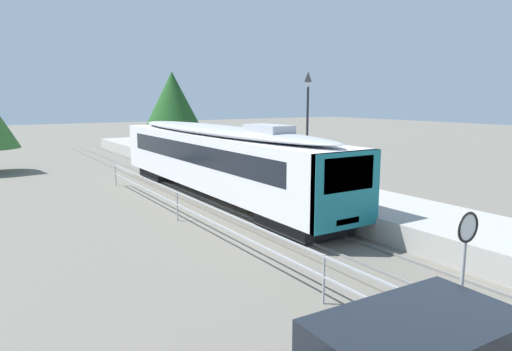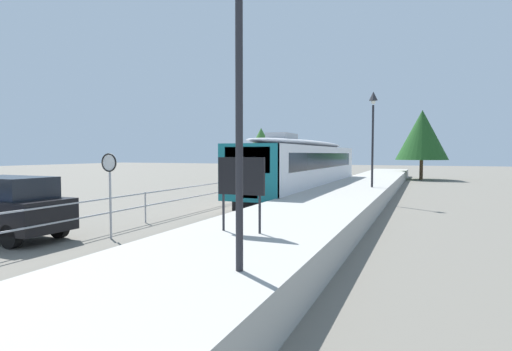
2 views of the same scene
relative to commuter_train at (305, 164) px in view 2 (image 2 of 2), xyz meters
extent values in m
plane|color=#6B665B|center=(-3.00, -1.83, -2.14)|extent=(160.00, 160.00, 0.00)
cube|color=#6B665B|center=(0.00, -1.83, -2.11)|extent=(3.20, 60.00, 0.06)
cube|color=slate|center=(-0.72, -1.83, -2.04)|extent=(0.08, 60.00, 0.08)
cube|color=slate|center=(0.72, -1.83, -2.04)|extent=(0.08, 60.00, 0.08)
cube|color=silver|center=(0.00, 0.11, -0.18)|extent=(2.80, 18.52, 2.55)
cube|color=#19757F|center=(0.00, -9.06, -0.18)|extent=(2.80, 0.24, 2.55)
cube|color=black|center=(0.00, -9.14, 0.38)|extent=(2.13, 0.08, 1.12)
cube|color=black|center=(0.00, 0.11, 0.23)|extent=(2.82, 15.56, 0.92)
ellipsoid|color=#A8AAAF|center=(0.00, 0.11, 1.28)|extent=(2.69, 17.78, 0.44)
cube|color=#A8AAAF|center=(0.00, -4.53, 1.56)|extent=(1.10, 2.20, 0.36)
cube|color=#EAE5C6|center=(0.00, -9.13, -1.17)|extent=(1.00, 0.10, 0.20)
cube|color=black|center=(0.00, -6.76, -1.73)|extent=(2.24, 3.20, 0.55)
cube|color=black|center=(0.00, 6.97, -1.73)|extent=(2.24, 3.20, 0.55)
cube|color=#A8A59E|center=(3.25, -1.83, -1.69)|extent=(3.90, 60.00, 0.90)
cylinder|color=#232328|center=(4.34, -19.19, 1.06)|extent=(0.12, 0.12, 4.60)
cylinder|color=#232328|center=(4.34, -1.58, 1.06)|extent=(0.12, 0.12, 4.60)
pyramid|color=#232328|center=(4.34, -1.58, 3.86)|extent=(0.34, 0.34, 0.50)
sphere|color=silver|center=(4.34, -1.58, 3.54)|extent=(0.24, 0.24, 0.24)
cylinder|color=#232328|center=(2.53, -16.25, -0.79)|extent=(0.06, 0.06, 0.90)
cylinder|color=#232328|center=(3.49, -16.25, -0.79)|extent=(0.06, 0.06, 0.90)
cube|color=black|center=(3.01, -16.25, 0.11)|extent=(1.20, 0.08, 0.90)
cylinder|color=#9EA0A5|center=(-2.37, -14.79, -1.04)|extent=(0.07, 0.07, 2.20)
cylinder|color=white|center=(-2.37, -14.81, 0.36)|extent=(0.60, 0.03, 0.60)
torus|color=black|center=(-2.37, -14.82, 0.36)|extent=(0.61, 0.05, 0.61)
cube|color=#9EA0A5|center=(-3.30, -11.83, -0.94)|extent=(0.05, 36.00, 0.05)
cube|color=#9EA0A5|center=(-3.30, -11.83, -1.46)|extent=(0.05, 36.00, 0.05)
cylinder|color=#9EA0A5|center=(-3.30, -11.83, -1.52)|extent=(0.06, 0.06, 1.25)
cylinder|color=#9EA0A5|center=(-3.30, -2.83, -1.52)|extent=(0.06, 0.06, 1.25)
cylinder|color=#9EA0A5|center=(-3.30, 6.17, -1.52)|extent=(0.06, 0.06, 1.25)
cube|color=black|center=(-5.60, -16.11, -1.28)|extent=(4.65, 2.02, 1.00)
cube|color=black|center=(-5.40, -16.12, -0.44)|extent=(2.94, 1.75, 0.68)
cylinder|color=black|center=(-7.10, -15.24, -1.78)|extent=(0.73, 0.26, 0.72)
cylinder|color=black|center=(-4.10, -16.98, -1.78)|extent=(0.73, 0.26, 0.72)
cylinder|color=black|center=(-4.06, -15.32, -1.78)|extent=(0.73, 0.26, 0.72)
cylinder|color=brown|center=(-9.21, 15.23, -1.31)|extent=(0.36, 0.36, 1.66)
cone|color=#38702D|center=(-9.21, 15.23, 1.47)|extent=(4.12, 4.12, 3.91)
cylinder|color=brown|center=(6.72, 22.03, -1.07)|extent=(0.36, 0.36, 2.14)
cone|color=#1E4C1E|center=(6.72, 22.03, 2.68)|extent=(5.41, 5.41, 5.36)
camera|label=1|loc=(-10.22, -19.71, 2.76)|focal=31.97mm
camera|label=2|loc=(7.06, -24.99, 0.64)|focal=28.29mm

